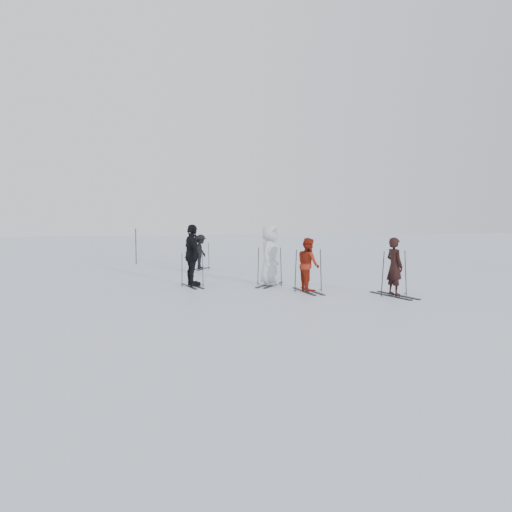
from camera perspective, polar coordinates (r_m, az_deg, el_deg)
The scene contains 12 objects.
ground at distance 15.61m, azimuth 0.85°, elevation -3.91°, with size 120.00×120.00×0.00m, color silver.
skier_near_dark at distance 14.84m, azimuth 15.54°, elevation -1.25°, with size 0.60×0.40×1.66m, color black.
skier_red at distance 15.27m, azimuth 6.01°, elevation -1.05°, with size 0.79×0.61×1.62m, color maroon.
skier_grey at distance 16.67m, azimuth 1.56°, elevation 0.06°, with size 0.98×0.64×2.01m, color silver.
skier_uphill_left at distance 16.48m, azimuth -7.29°, elevation 0.00°, with size 1.18×0.49×2.02m, color black.
skier_uphill_far at distance 22.51m, azimuth -6.35°, elevation 0.45°, with size 0.99×0.57×1.53m, color black.
skis_near_dark at distance 14.85m, azimuth 15.53°, elevation -1.86°, with size 0.97×1.84×1.34m, color black, non-canonical shape.
skis_red at distance 15.28m, azimuth 6.00°, elevation -1.58°, with size 0.97×1.84×1.34m, color black, non-canonical shape.
skis_grey at distance 16.70m, azimuth 1.55°, elevation -1.12°, with size 0.96×1.81×1.32m, color black, non-canonical shape.
skis_uphill_left at distance 16.52m, azimuth -7.28°, elevation -1.49°, with size 0.84×1.59×1.16m, color black, non-canonical shape.
skis_uphill_far at distance 22.52m, azimuth -6.34°, elevation 0.08°, with size 0.90×1.69×1.24m, color black, non-canonical shape.
piste_marker at distance 25.69m, azimuth -13.56°, elevation 1.08°, with size 0.04×0.04×1.78m, color black.
Camera 1 is at (-3.81, -14.98, 2.15)m, focal length 35.00 mm.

